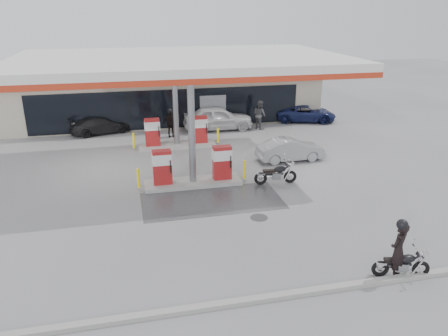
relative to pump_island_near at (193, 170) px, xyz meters
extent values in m
plane|color=gray|center=(0.00, -2.00, -0.71)|extent=(90.00, 90.00, 0.00)
cube|color=#4C4C4F|center=(0.50, -2.00, -0.71)|extent=(6.00, 3.00, 0.00)
cylinder|color=#38383A|center=(2.00, -4.00, -0.71)|extent=(0.70, 0.70, 0.01)
cube|color=gray|center=(0.00, -9.00, -0.64)|extent=(28.00, 0.25, 0.15)
cube|color=#B3A895|center=(0.00, 14.00, 1.29)|extent=(22.00, 8.00, 4.00)
cube|color=black|center=(0.00, 9.97, 0.69)|extent=(18.00, 0.10, 2.60)
cube|color=#B62E16|center=(0.00, 9.90, 2.79)|extent=(22.00, 0.25, 1.00)
cube|color=navy|center=(7.00, 9.85, 2.79)|extent=(3.50, 0.12, 0.80)
cube|color=gray|center=(3.00, 9.93, 0.39)|extent=(1.80, 0.14, 2.20)
cube|color=silver|center=(0.00, 3.00, 4.59)|extent=(16.00, 10.00, 0.60)
cube|color=#B62E16|center=(0.00, -1.95, 4.41)|extent=(16.00, 0.12, 0.24)
cube|color=#B62E16|center=(0.00, 7.95, 4.41)|extent=(16.00, 0.12, 0.24)
cylinder|color=gray|center=(0.00, 0.00, 1.88)|extent=(0.32, 0.32, 5.00)
cylinder|color=gray|center=(0.00, 6.00, 1.88)|extent=(0.32, 0.32, 5.00)
cube|color=#9E9E99|center=(0.00, 0.00, -0.62)|extent=(4.50, 1.30, 0.18)
cube|color=maroon|center=(-1.40, 0.00, 0.27)|extent=(0.85, 0.48, 1.60)
cube|color=maroon|center=(1.40, 0.00, 0.27)|extent=(0.85, 0.48, 1.60)
cube|color=silver|center=(-1.40, 0.00, 0.67)|extent=(0.88, 0.52, 0.50)
cube|color=silver|center=(1.40, 0.00, 0.67)|extent=(0.88, 0.52, 0.50)
cylinder|color=#FCEB0E|center=(-2.50, 0.00, -0.17)|extent=(0.14, 0.14, 0.90)
cylinder|color=#FCEB0E|center=(2.50, 0.00, -0.17)|extent=(0.14, 0.14, 0.90)
cube|color=#9E9E99|center=(0.00, 6.00, -0.62)|extent=(4.50, 1.30, 0.18)
cube|color=maroon|center=(-1.40, 6.00, 0.27)|extent=(0.85, 0.48, 1.60)
cube|color=maroon|center=(1.40, 6.00, 0.27)|extent=(0.85, 0.48, 1.60)
cube|color=silver|center=(-1.40, 6.00, 0.67)|extent=(0.88, 0.52, 0.50)
cube|color=silver|center=(1.40, 6.00, 0.67)|extent=(0.88, 0.52, 0.50)
cylinder|color=#FCEB0E|center=(-2.50, 6.00, -0.17)|extent=(0.14, 0.14, 0.90)
cylinder|color=#FCEB0E|center=(2.50, 6.00, -0.17)|extent=(0.14, 0.14, 0.90)
torus|color=black|center=(5.68, -8.95, -0.44)|extent=(0.56, 0.25, 0.54)
torus|color=black|center=(4.46, -8.65, -0.44)|extent=(0.56, 0.25, 0.54)
cube|color=gray|center=(5.10, -8.81, -0.37)|extent=(0.40, 0.30, 0.27)
cube|color=black|center=(4.97, -8.78, -0.27)|extent=(0.82, 0.28, 0.07)
ellipsoid|color=black|center=(5.24, -8.84, -0.07)|extent=(0.56, 0.40, 0.25)
cube|color=black|center=(4.79, -8.74, -0.13)|extent=(0.54, 0.33, 0.09)
cylinder|color=silver|center=(5.50, -8.91, 0.20)|extent=(0.19, 0.68, 0.03)
sphere|color=silver|center=(5.61, -8.93, 0.09)|extent=(0.16, 0.16, 0.16)
cylinder|color=silver|center=(4.69, -8.58, -0.46)|extent=(0.81, 0.26, 0.07)
imported|color=black|center=(4.91, -8.76, 0.22)|extent=(0.81, 0.73, 1.85)
torus|color=black|center=(4.51, -0.86, -0.40)|extent=(0.63, 0.19, 0.62)
torus|color=black|center=(3.08, -0.74, -0.40)|extent=(0.63, 0.19, 0.62)
cube|color=gray|center=(3.84, -0.80, -0.32)|extent=(0.43, 0.28, 0.31)
cube|color=black|center=(3.68, -0.79, -0.21)|extent=(0.94, 0.18, 0.08)
ellipsoid|color=black|center=(3.99, -0.82, 0.02)|extent=(0.61, 0.38, 0.29)
cube|color=black|center=(3.48, -0.78, -0.05)|extent=(0.59, 0.29, 0.10)
cylinder|color=silver|center=(4.30, -0.84, 0.33)|extent=(0.10, 0.79, 0.04)
sphere|color=silver|center=(4.43, -0.85, 0.20)|extent=(0.19, 0.19, 0.19)
cylinder|color=silver|center=(3.33, -0.62, -0.42)|extent=(0.94, 0.16, 0.08)
imported|color=silver|center=(3.21, 9.20, 0.08)|extent=(4.71, 2.02, 1.59)
imported|color=#4C4D51|center=(6.00, 8.80, 0.25)|extent=(1.03, 1.14, 1.92)
imported|color=gray|center=(5.68, 2.20, -0.11)|extent=(3.68, 1.39, 1.20)
imported|color=black|center=(-4.50, 10.00, -0.14)|extent=(4.21, 2.62, 1.14)
imported|color=#182051|center=(9.84, 10.00, -0.11)|extent=(4.69, 3.11, 1.20)
imported|color=black|center=(-0.11, 8.20, 0.15)|extent=(1.04, 0.51, 1.71)
camera|label=1|loc=(-2.84, -18.81, 7.20)|focal=35.00mm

